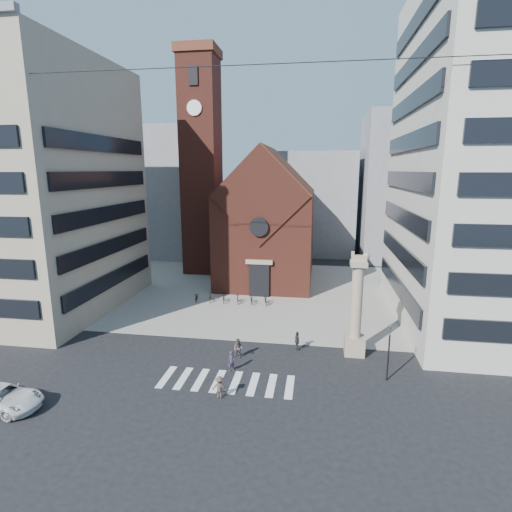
# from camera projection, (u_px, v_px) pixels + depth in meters

# --- Properties ---
(ground) EXTENTS (120.00, 120.00, 0.00)m
(ground) POSITION_uv_depth(u_px,v_px,m) (228.00, 362.00, 31.74)
(ground) COLOR black
(ground) RESTS_ON ground
(piazza) EXTENTS (46.00, 30.00, 0.05)m
(piazza) POSITION_uv_depth(u_px,v_px,m) (262.00, 291.00, 50.08)
(piazza) COLOR gray
(piazza) RESTS_ON ground
(zebra_crossing) EXTENTS (10.20, 3.20, 0.01)m
(zebra_crossing) POSITION_uv_depth(u_px,v_px,m) (227.00, 382.00, 28.76)
(zebra_crossing) COLOR white
(zebra_crossing) RESTS_ON ground
(church) EXTENTS (12.00, 16.65, 18.00)m
(church) POSITION_uv_depth(u_px,v_px,m) (268.00, 222.00, 54.23)
(church) COLOR maroon
(church) RESTS_ON ground
(campanile) EXTENTS (5.50, 5.50, 31.20)m
(campanile) POSITION_uv_depth(u_px,v_px,m) (201.00, 164.00, 56.94)
(campanile) COLOR maroon
(campanile) RESTS_ON ground
(building_left) EXTENTS (18.00, 20.00, 26.00)m
(building_left) POSITION_uv_depth(u_px,v_px,m) (26.00, 189.00, 42.24)
(building_left) COLOR gray
(building_left) RESTS_ON ground
(building_right) EXTENTS (18.00, 22.00, 32.00)m
(building_right) POSITION_uv_depth(u_px,v_px,m) (512.00, 158.00, 36.34)
(building_right) COLOR #AFAA9F
(building_right) RESTS_ON ground
(bg_block_left) EXTENTS (16.00, 14.00, 22.00)m
(bg_block_left) POSITION_uv_depth(u_px,v_px,m) (167.00, 192.00, 71.03)
(bg_block_left) COLOR gray
(bg_block_left) RESTS_ON ground
(bg_block_mid) EXTENTS (14.00, 12.00, 18.00)m
(bg_block_mid) POSITION_uv_depth(u_px,v_px,m) (314.00, 203.00, 72.39)
(bg_block_mid) COLOR gray
(bg_block_mid) RESTS_ON ground
(bg_block_right) EXTENTS (16.00, 14.00, 24.00)m
(bg_block_right) POSITION_uv_depth(u_px,v_px,m) (412.00, 188.00, 66.46)
(bg_block_right) COLOR gray
(bg_block_right) RESTS_ON ground
(lion_column) EXTENTS (1.63, 1.60, 8.68)m
(lion_column) POSITION_uv_depth(u_px,v_px,m) (356.00, 314.00, 32.41)
(lion_column) COLOR tan
(lion_column) RESTS_ON ground
(traffic_light) EXTENTS (0.13, 0.16, 4.30)m
(traffic_light) POSITION_uv_depth(u_px,v_px,m) (389.00, 351.00, 28.49)
(traffic_light) COLOR black
(traffic_light) RESTS_ON ground
(white_car) EXTENTS (5.53, 3.01, 1.47)m
(white_car) POSITION_uv_depth(u_px,v_px,m) (2.00, 398.00, 25.44)
(white_car) COLOR silver
(white_car) RESTS_ON ground
(pedestrian_0) EXTENTS (0.68, 0.63, 1.57)m
(pedestrian_0) POSITION_uv_depth(u_px,v_px,m) (232.00, 361.00, 30.17)
(pedestrian_0) COLOR #322A3B
(pedestrian_0) RESTS_ON ground
(pedestrian_1) EXTENTS (0.95, 0.82, 1.66)m
(pedestrian_1) POSITION_uv_depth(u_px,v_px,m) (238.00, 348.00, 32.22)
(pedestrian_1) COLOR #534342
(pedestrian_1) RESTS_ON ground
(pedestrian_2) EXTENTS (0.71, 1.05, 1.66)m
(pedestrian_2) POSITION_uv_depth(u_px,v_px,m) (297.00, 341.00, 33.62)
(pedestrian_2) COLOR #28272E
(pedestrian_2) RESTS_ON ground
(pedestrian_3) EXTENTS (1.03, 0.62, 1.56)m
(pedestrian_3) POSITION_uv_depth(u_px,v_px,m) (220.00, 387.00, 26.56)
(pedestrian_3) COLOR #493931
(pedestrian_3) RESTS_ON ground
(scooter_0) EXTENTS (1.00, 1.88, 0.94)m
(scooter_0) POSITION_uv_depth(u_px,v_px,m) (197.00, 297.00, 46.32)
(scooter_0) COLOR black
(scooter_0) RESTS_ON piazza
(scooter_1) EXTENTS (0.86, 1.80, 1.04)m
(scooter_1) POSITION_uv_depth(u_px,v_px,m) (210.00, 297.00, 46.06)
(scooter_1) COLOR black
(scooter_1) RESTS_ON piazza
(scooter_2) EXTENTS (1.00, 1.88, 0.94)m
(scooter_2) POSITION_uv_depth(u_px,v_px,m) (224.00, 298.00, 45.83)
(scooter_2) COLOR black
(scooter_2) RESTS_ON piazza
(scooter_3) EXTENTS (0.86, 1.80, 1.04)m
(scooter_3) POSITION_uv_depth(u_px,v_px,m) (238.00, 298.00, 45.58)
(scooter_3) COLOR black
(scooter_3) RESTS_ON piazza
(scooter_4) EXTENTS (1.00, 1.88, 0.94)m
(scooter_4) POSITION_uv_depth(u_px,v_px,m) (252.00, 299.00, 45.35)
(scooter_4) COLOR black
(scooter_4) RESTS_ON piazza
(scooter_5) EXTENTS (0.86, 1.80, 1.04)m
(scooter_5) POSITION_uv_depth(u_px,v_px,m) (266.00, 300.00, 45.09)
(scooter_5) COLOR black
(scooter_5) RESTS_ON piazza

